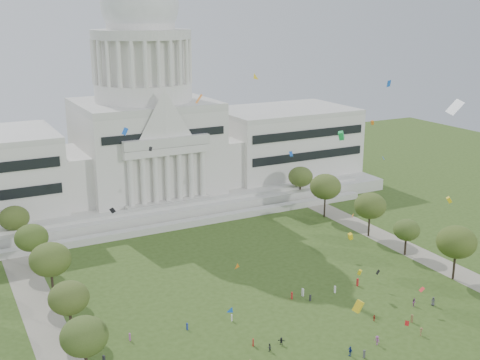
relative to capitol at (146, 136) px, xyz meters
name	(u,v)px	position (x,y,z in m)	size (l,w,h in m)	color
capitol	(146,136)	(0.00, 0.00, 0.00)	(160.00, 64.50, 91.30)	beige
path_left	(56,349)	(-48.00, -83.59, -22.28)	(8.00, 160.00, 0.04)	gray
path_right	(427,258)	(48.00, -83.59, -22.28)	(8.00, 160.00, 0.04)	gray
row_tree_l_2	(84,336)	(-45.04, -96.29, -13.79)	(8.42, 8.42, 11.97)	black
row_tree_r_2	(457,242)	(44.17, -96.15, -12.64)	(9.55, 9.55, 13.58)	black
row_tree_l_3	(69,298)	(-44.09, -79.67, -14.09)	(8.12, 8.12, 11.55)	black
row_tree_r_3	(407,230)	(44.40, -79.10, -15.21)	(7.01, 7.01, 9.98)	black
row_tree_l_4	(50,260)	(-44.08, -61.17, -12.90)	(9.29, 9.29, 13.21)	black
row_tree_r_4	(370,206)	(44.76, -63.55, -13.01)	(9.19, 9.19, 13.06)	black
row_tree_l_5	(31,238)	(-45.22, -42.58, -13.88)	(8.33, 8.33, 11.85)	black
row_tree_r_5	(325,187)	(43.49, -43.40, -12.37)	(9.82, 9.82, 13.96)	black
row_tree_l_6	(14,218)	(-46.87, -24.45, -14.02)	(8.19, 8.19, 11.64)	black
row_tree_r_6	(301,177)	(45.96, -25.46, -13.79)	(8.42, 8.42, 11.97)	black
person_0	(433,301)	(29.74, -104.07, -21.27)	(1.00, 0.65, 2.04)	#4C4C51
person_2	(414,302)	(25.89, -102.28, -21.36)	(0.91, 0.56, 1.87)	#994C8C
person_3	(377,340)	(7.97, -111.10, -21.33)	(1.25, 0.64, 1.93)	#994C8C
person_4	(350,351)	(0.88, -111.81, -21.31)	(1.16, 0.63, 1.98)	navy
person_5	(281,341)	(-8.61, -102.42, -21.49)	(1.49, 0.59, 1.60)	#26262B
person_8	(269,347)	(-11.88, -103.38, -21.46)	(0.81, 0.50, 1.67)	#26262B
person_9	(421,332)	(18.12, -112.53, -21.42)	(1.13, 0.58, 1.75)	olive
person_10	(374,318)	(13.64, -103.46, -21.60)	(0.81, 0.44, 1.39)	#B21E1E
distant_crowd	(248,342)	(-14.46, -99.72, -21.44)	(62.85, 33.77, 1.94)	olive
kite_swarm	(343,209)	(1.28, -107.03, 5.55)	(94.47, 97.49, 63.63)	orange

